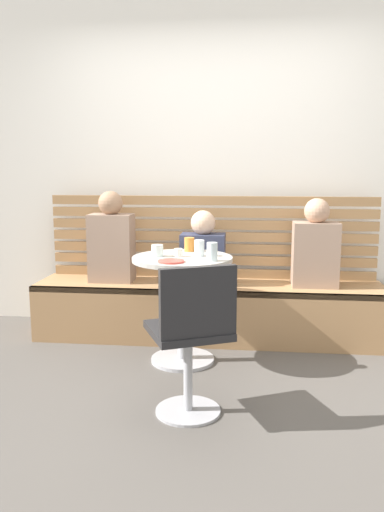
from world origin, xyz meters
name	(u,v)px	position (x,y,z in m)	size (l,w,h in m)	color
ground	(191,407)	(0.00, 0.00, 0.00)	(8.00, 8.00, 0.00)	#514C47
back_wall	(213,153)	(0.00, 1.64, 1.45)	(5.20, 0.10, 2.90)	silver
booth_bench	(208,311)	(0.00, 1.20, 0.22)	(2.70, 0.52, 0.44)	#A87C51
booth_backrest	(211,237)	(0.00, 1.44, 0.78)	(2.65, 0.04, 0.67)	#9A7249
cafe_table	(182,289)	(-0.14, 0.68, 0.52)	(0.68, 0.68, 0.74)	#ADADB2
white_chair	(192,335)	(0.02, -0.12, 0.46)	(0.53, 0.53, 0.85)	#ADADB2
person_adult	(112,241)	(-0.77, 1.21, 0.76)	(0.34, 0.22, 0.72)	#9E7F6B
person_child_left	(315,248)	(0.81, 1.21, 0.74)	(0.34, 0.22, 0.67)	#9E7F6B
person_child_middle	(203,252)	(-0.04, 1.20, 0.69)	(0.34, 0.22, 0.57)	#333851
cup_glass_short	(157,251)	(-0.31, 0.68, 0.78)	(0.08, 0.08, 0.08)	silver
cup_water_clear	(199,248)	(-0.02, 0.72, 0.80)	(0.07, 0.07, 0.11)	white
cup_glass_tall	(212,252)	(0.07, 0.55, 0.80)	(0.07, 0.07, 0.12)	silver
cup_espresso_small	(178,253)	(-0.16, 0.68, 0.77)	(0.06, 0.06, 0.06)	silver
cup_tumbler_orange	(189,244)	(-0.12, 0.91, 0.79)	(0.07, 0.07, 0.10)	orange
plate_small	(171,261)	(-0.18, 0.47, 0.75)	(0.17, 0.17, 0.01)	#DB4C42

